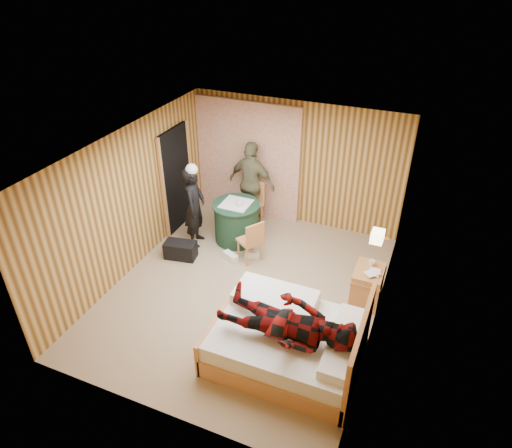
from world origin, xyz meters
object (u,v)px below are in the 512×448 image
at_px(woman_standing, 195,207).
at_px(man_on_bed, 287,316).
at_px(wall_lamp, 378,236).
at_px(round_table, 237,222).
at_px(duffel_bag, 181,250).
at_px(chair_near, 252,239).
at_px(bed, 289,340).
at_px(man_at_table, 252,183).
at_px(nightstand, 367,284).
at_px(chair_far, 252,199).

xyz_separation_m(woman_standing, man_on_bed, (2.59, -2.24, 0.18)).
bearing_deg(man_on_bed, wall_lamp, 65.94).
xyz_separation_m(round_table, duffel_bag, (-0.70, -0.94, -0.24)).
height_order(chair_near, man_on_bed, man_on_bed).
xyz_separation_m(wall_lamp, bed, (-0.80, -1.50, -0.99)).
distance_m(bed, man_on_bed, 0.69).
bearing_deg(duffel_bag, bed, -39.52).
relative_size(wall_lamp, man_on_bed, 0.15).
relative_size(duffel_bag, man_at_table, 0.33).
relative_size(nightstand, duffel_bag, 1.11).
xyz_separation_m(chair_far, man_at_table, (-0.03, 0.05, 0.32)).
relative_size(round_table, man_at_table, 0.52).
distance_m(wall_lamp, man_at_table, 3.19).
bearing_deg(wall_lamp, nightstand, 114.09).
bearing_deg(duffel_bag, man_on_bed, -42.94).
distance_m(chair_far, chair_near, 1.34).
xyz_separation_m(wall_lamp, duffel_bag, (-3.40, -0.04, -1.14)).
bearing_deg(man_on_bed, round_table, 126.15).
distance_m(wall_lamp, chair_far, 3.20).
xyz_separation_m(round_table, woman_standing, (-0.66, -0.39, 0.38)).
height_order(chair_far, man_at_table, man_at_table).
height_order(wall_lamp, nightstand, wall_lamp).
distance_m(woman_standing, man_on_bed, 3.43).
distance_m(duffel_bag, woman_standing, 0.83).
relative_size(chair_near, woman_standing, 0.53).
relative_size(wall_lamp, nightstand, 0.41).
relative_size(bed, chair_near, 2.42).
bearing_deg(round_table, man_at_table, 90.00).
bearing_deg(chair_far, nightstand, -7.17).
height_order(wall_lamp, man_at_table, man_at_table).
height_order(man_at_table, man_on_bed, man_on_bed).
distance_m(nightstand, chair_near, 2.13).
relative_size(man_at_table, man_on_bed, 0.97).
bearing_deg(wall_lamp, chair_far, 148.95).
bearing_deg(woman_standing, man_on_bed, -143.71).
xyz_separation_m(bed, chair_far, (-1.87, 3.11, 0.23)).
xyz_separation_m(bed, man_at_table, (-1.90, 3.16, 0.55)).
xyz_separation_m(bed, nightstand, (0.75, 1.60, 0.00)).
xyz_separation_m(round_table, man_on_bed, (1.92, -2.63, 0.56)).
relative_size(bed, round_table, 2.21).
xyz_separation_m(round_table, chair_far, (0.03, 0.70, 0.14)).
height_order(chair_far, woman_standing, woman_standing).
distance_m(round_table, duffel_bag, 1.19).
height_order(nightstand, chair_near, chair_near).
height_order(chair_far, duffel_bag, chair_far).
height_order(nightstand, chair_far, chair_far).
bearing_deg(duffel_bag, chair_near, 7.79).
bearing_deg(bed, man_on_bed, -83.77).
height_order(duffel_bag, woman_standing, woman_standing).
bearing_deg(round_table, woman_standing, -149.56).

